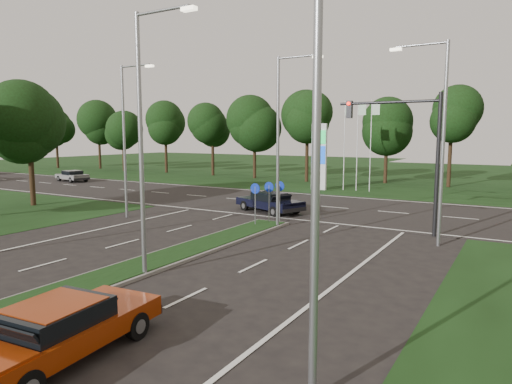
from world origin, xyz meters
The scene contains 16 objects.
verge_far centered at (0.00, 55.00, 0.00)m, with size 160.00×50.00×0.02m, color black.
cross_road centered at (0.00, 24.00, 0.00)m, with size 160.00×12.00×0.02m, color black.
median_kerb centered at (0.00, 4.00, 0.06)m, with size 2.00×26.00×0.12m, color slate.
streetlight_median_near centered at (1.00, 6.00, 5.08)m, with size 2.53×0.22×9.00m.
streetlight_median_far centered at (1.00, 16.00, 5.08)m, with size 2.53×0.22×9.00m.
streetlight_left_far centered at (-8.30, 14.00, 5.08)m, with size 2.53×0.22×9.00m.
streetlight_right_far centered at (8.80, 16.00, 5.08)m, with size 2.53×0.22×9.00m.
streetlight_right_near centered at (8.80, 2.00, 5.08)m, with size 2.53×0.22×9.00m.
traffic_signal centered at (7.19, 18.00, 4.65)m, with size 5.10×0.42×7.00m.
median_signs centered at (0.00, 16.40, 1.71)m, with size 1.16×1.76×2.38m.
gas_pylon centered at (-3.79, 33.05, 3.20)m, with size 5.80×1.26×8.00m.
tree_left_far centered at (-17.90, 13.93, 6.11)m, with size 5.20×5.20×8.86m.
treeline_far centered at (0.10, 39.93, 6.83)m, with size 6.00×6.00×9.90m.
red_sedan centered at (3.53, 0.57, 0.70)m, with size 2.36×4.91×1.31m.
navy_sedan centered at (-1.88, 19.99, 0.70)m, with size 5.11×3.53×1.30m.
far_car_a centered at (-29.72, 26.39, 0.65)m, with size 4.44×2.53×1.20m.
Camera 1 is at (12.20, -5.46, 4.95)m, focal length 32.00 mm.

